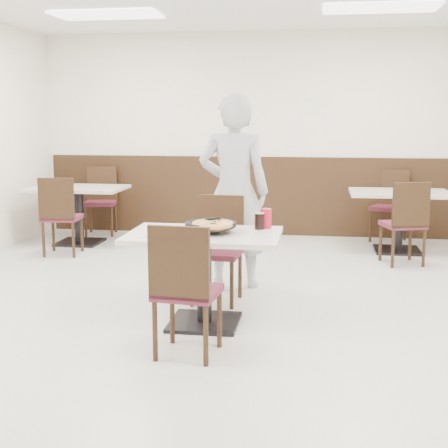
# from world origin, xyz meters

# --- Properties ---
(floor) EXTENTS (7.00, 7.00, 0.00)m
(floor) POSITION_xyz_m (0.00, 0.00, 0.00)
(floor) COLOR silver
(floor) RESTS_ON ground
(wall_back) EXTENTS (6.00, 0.04, 2.80)m
(wall_back) POSITION_xyz_m (0.00, 3.50, 1.40)
(wall_back) COLOR silver
(wall_back) RESTS_ON floor
(wall_front) EXTENTS (6.00, 0.04, 2.80)m
(wall_front) POSITION_xyz_m (0.00, -3.50, 1.40)
(wall_front) COLOR silver
(wall_front) RESTS_ON floor
(wainscot_back) EXTENTS (5.90, 0.03, 1.10)m
(wainscot_back) POSITION_xyz_m (0.00, 3.48, 0.55)
(wainscot_back) COLOR black
(wainscot_back) RESTS_ON floor
(fluo_panel_c) EXTENTS (1.20, 0.60, 0.02)m
(fluo_panel_c) POSITION_xyz_m (-1.50, 1.80, 2.78)
(fluo_panel_c) COLOR white
(fluo_panel_c) RESTS_ON ceiling
(fluo_panel_d) EXTENTS (1.20, 0.60, 0.02)m
(fluo_panel_d) POSITION_xyz_m (1.50, 1.80, 2.78)
(fluo_panel_d) COLOR white
(fluo_panel_d) RESTS_ON ceiling
(main_table) EXTENTS (1.30, 0.95, 0.75)m
(main_table) POSITION_xyz_m (0.01, -0.46, 0.38)
(main_table) COLOR beige
(main_table) RESTS_ON floor
(chair_near) EXTENTS (0.46, 0.46, 0.95)m
(chair_near) POSITION_xyz_m (0.01, -1.11, 0.47)
(chair_near) COLOR black
(chair_near) RESTS_ON floor
(chair_far) EXTENTS (0.45, 0.45, 0.95)m
(chair_far) POSITION_xyz_m (0.01, 0.16, 0.47)
(chair_far) COLOR black
(chair_far) RESTS_ON floor
(trivet) EXTENTS (0.14, 0.14, 0.04)m
(trivet) POSITION_xyz_m (0.08, -0.48, 0.77)
(trivet) COLOR black
(trivet) RESTS_ON main_table
(pizza_pan) EXTENTS (0.39, 0.39, 0.01)m
(pizza_pan) POSITION_xyz_m (0.06, -0.45, 0.79)
(pizza_pan) COLOR black
(pizza_pan) RESTS_ON trivet
(pizza) EXTENTS (0.32, 0.32, 0.02)m
(pizza) POSITION_xyz_m (0.08, -0.50, 0.81)
(pizza) COLOR tan
(pizza) RESTS_ON pizza_pan
(pizza_server) EXTENTS (0.08, 0.09, 0.00)m
(pizza_server) POSITION_xyz_m (0.07, -0.49, 0.84)
(pizza_server) COLOR silver
(pizza_server) RESTS_ON pizza
(napkin) EXTENTS (0.16, 0.16, 0.00)m
(napkin) POSITION_xyz_m (-0.37, -0.64, 0.75)
(napkin) COLOR silver
(napkin) RESTS_ON main_table
(side_plate) EXTENTS (0.22, 0.22, 0.01)m
(side_plate) POSITION_xyz_m (-0.35, -0.61, 0.76)
(side_plate) COLOR white
(side_plate) RESTS_ON napkin
(fork) EXTENTS (0.07, 0.16, 0.00)m
(fork) POSITION_xyz_m (-0.38, -0.60, 0.77)
(fork) COLOR silver
(fork) RESTS_ON side_plate
(cola_glass) EXTENTS (0.09, 0.09, 0.13)m
(cola_glass) POSITION_xyz_m (0.43, -0.24, 0.81)
(cola_glass) COLOR black
(cola_glass) RESTS_ON main_table
(red_cup) EXTENTS (0.11, 0.11, 0.16)m
(red_cup) POSITION_xyz_m (0.47, -0.17, 0.83)
(red_cup) COLOR #AA0F27
(red_cup) RESTS_ON main_table
(diner_person) EXTENTS (0.69, 0.46, 1.87)m
(diner_person) POSITION_xyz_m (0.09, 0.73, 0.94)
(diner_person) COLOR silver
(diner_person) RESTS_ON floor
(bg_table_left) EXTENTS (1.27, 0.91, 0.75)m
(bg_table_left) POSITION_xyz_m (-2.20, 2.49, 0.38)
(bg_table_left) COLOR beige
(bg_table_left) RESTS_ON floor
(bg_chair_left_near) EXTENTS (0.46, 0.46, 0.95)m
(bg_chair_left_near) POSITION_xyz_m (-2.15, 1.82, 0.47)
(bg_chair_left_near) COLOR black
(bg_chair_left_near) RESTS_ON floor
(bg_chair_left_far) EXTENTS (0.48, 0.48, 0.95)m
(bg_chair_left_far) POSITION_xyz_m (-2.13, 3.13, 0.47)
(bg_chair_left_far) COLOR black
(bg_chair_left_far) RESTS_ON floor
(bg_table_right) EXTENTS (1.25, 0.88, 0.75)m
(bg_table_right) POSITION_xyz_m (1.89, 2.60, 0.38)
(bg_table_right) COLOR beige
(bg_table_right) RESTS_ON floor
(bg_chair_right_near) EXTENTS (0.52, 0.52, 0.95)m
(bg_chair_right_near) POSITION_xyz_m (1.85, 1.92, 0.47)
(bg_chair_right_near) COLOR black
(bg_chair_right_near) RESTS_ON floor
(bg_chair_right_far) EXTENTS (0.55, 0.55, 0.95)m
(bg_chair_right_far) POSITION_xyz_m (1.84, 3.24, 0.47)
(bg_chair_right_far) COLOR black
(bg_chair_right_far) RESTS_ON floor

